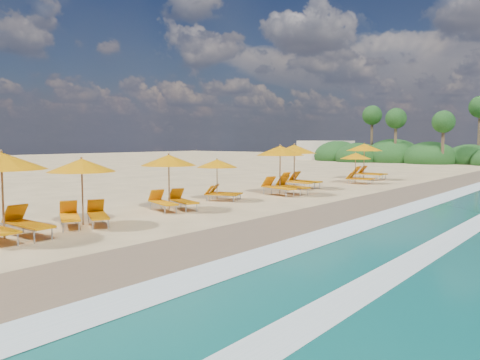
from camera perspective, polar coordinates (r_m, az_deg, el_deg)
The scene contains 13 objects.
ground at distance 19.67m, azimuth 0.00°, elevation -3.49°, with size 160.00×160.00×0.00m, color #D9BA7F.
wet_sand at distance 17.49m, azimuth 10.34°, elevation -4.58°, with size 4.00×160.00×0.01m, color #80694C.
surf_foam at distance 16.40m, azimuth 18.71°, elevation -5.30°, with size 4.00×160.00×0.01m.
station_2 at distance 14.99m, azimuth -26.27°, elevation -1.04°, with size 2.74×2.52×2.56m.
station_3 at distance 16.48m, azimuth -18.34°, elevation -0.84°, with size 3.05×3.05×2.29m.
station_4 at distance 19.40m, azimuth -8.30°, elevation 0.20°, with size 2.96×2.90×2.31m.
station_5 at distance 22.43m, azimuth -2.40°, elevation 0.40°, with size 2.60×2.57×1.99m.
station_6 at distance 24.86m, azimuth 5.14°, elevation 1.62°, with size 3.23×3.12×2.62m.
station_7 at distance 28.20m, azimuth 6.85°, elevation 2.00°, with size 2.99×2.80×2.65m.
station_8 at distance 32.12m, azimuth 13.94°, elevation 1.66°, with size 2.44×2.32×2.07m.
station_9 at distance 35.64m, azimuth 14.94°, elevation 2.46°, with size 2.91×2.69×2.66m.
treeline at distance 64.65m, azimuth 18.60°, elevation 2.89°, with size 25.80×8.80×9.74m.
beach_building at distance 71.86m, azimuth 10.21°, elevation 3.55°, with size 7.00×5.00×2.80m, color beige.
Camera 1 is at (12.13, -15.22, 2.82)m, focal length 35.60 mm.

